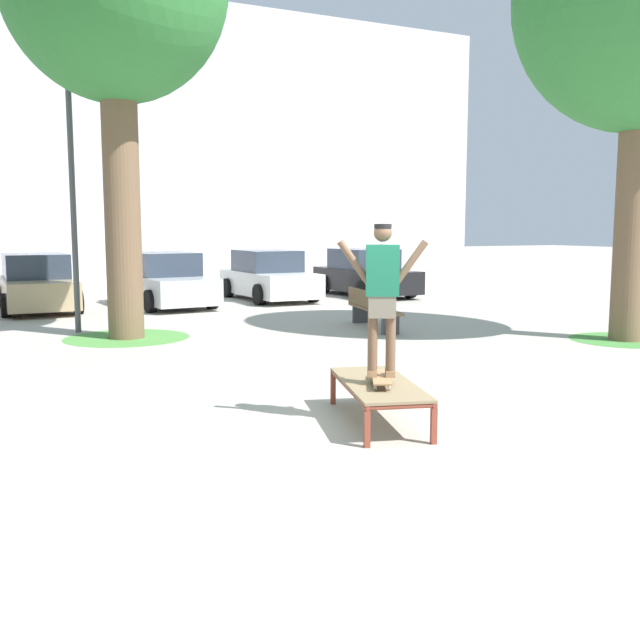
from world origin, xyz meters
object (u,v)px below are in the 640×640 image
at_px(skateboard, 381,378).
at_px(car_tan, 37,284).
at_px(skater, 382,289).
at_px(car_black, 365,274).
at_px(skate_box, 378,386).
at_px(car_white, 268,277).
at_px(car_silver, 164,281).
at_px(light_post, 71,147).
at_px(park_bench, 372,308).

distance_m(skateboard, car_tan, 13.98).
relative_size(skater, car_black, 0.40).
bearing_deg(skateboard, skate_box, 73.44).
bearing_deg(skater, car_black, 60.90).
distance_m(car_white, car_black, 3.31).
height_order(car_silver, car_white, same).
xyz_separation_m(skateboard, car_white, (4.25, 13.72, 0.15)).
height_order(car_silver, light_post, light_post).
distance_m(skater, car_white, 14.39).
relative_size(car_silver, car_white, 1.03).
relative_size(car_silver, light_post, 0.74).
height_order(car_white, light_post, light_post).
distance_m(car_silver, car_black, 6.62).
relative_size(car_tan, light_post, 0.72).
xyz_separation_m(skater, light_post, (-1.99, 9.02, 2.29)).
xyz_separation_m(skateboard, park_bench, (3.87, 6.81, -0.09)).
xyz_separation_m(skater, car_black, (7.56, 13.58, -0.84)).
xyz_separation_m(skater, park_bench, (3.87, 6.80, -1.08)).
xyz_separation_m(skate_box, car_white, (4.22, 13.61, 0.28)).
relative_size(skateboard, light_post, 0.14).
relative_size(skate_box, park_bench, 0.84).
height_order(skate_box, car_black, car_black).
bearing_deg(skater, car_tan, 99.71).
distance_m(skate_box, car_white, 14.25).
xyz_separation_m(skater, car_white, (4.25, 13.72, -0.84)).
distance_m(car_tan, car_black, 9.92).
bearing_deg(car_black, skateboard, -119.10).
distance_m(car_silver, car_white, 3.33).
bearing_deg(car_white, light_post, -143.04).
distance_m(skate_box, car_black, 15.43).
height_order(skater, car_white, skater).
bearing_deg(light_post, skate_box, -77.19).
bearing_deg(light_post, park_bench, -20.74).
bearing_deg(car_black, park_bench, -118.58).
xyz_separation_m(car_white, light_post, (-6.24, -4.70, 3.13)).
relative_size(skateboard, car_silver, 0.18).
height_order(car_tan, light_post, light_post).
xyz_separation_m(skateboard, skater, (0.00, 0.00, 0.99)).
bearing_deg(park_bench, light_post, 159.26).
height_order(skate_box, skater, skater).
height_order(car_white, park_bench, car_white).
relative_size(car_black, park_bench, 1.73).
bearing_deg(car_silver, skater, -94.06).
relative_size(skateboard, car_white, 0.19).
bearing_deg(car_tan, skater, -80.29).
height_order(car_black, light_post, light_post).
xyz_separation_m(car_black, park_bench, (-3.69, -6.77, -0.24)).
relative_size(skater, park_bench, 0.69).
bearing_deg(car_white, skater, -107.22).
height_order(skateboard, car_tan, car_tan).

